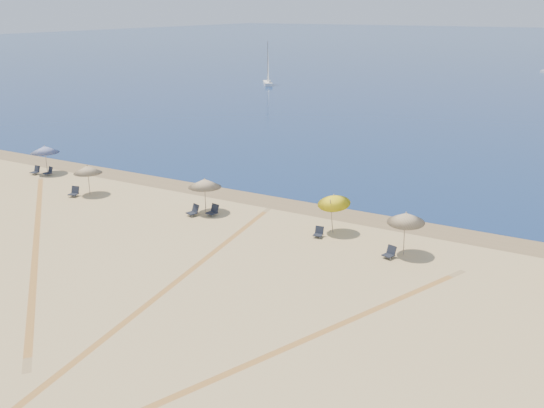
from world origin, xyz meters
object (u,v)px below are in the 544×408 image
(umbrella_1, at_px, (88,169))
(chair_1, at_px, (49,172))
(chair_2, at_px, (74,192))
(chair_3, at_px, (194,211))
(chair_4, at_px, (213,211))
(chair_6, at_px, (390,253))
(chair_5, at_px, (319,232))
(umbrella_2, at_px, (205,183))
(sailboat_0, at_px, (268,72))
(umbrella_0, at_px, (45,149))
(umbrella_4, at_px, (406,218))
(umbrella_3, at_px, (334,200))
(chair_0, at_px, (36,171))

(umbrella_1, distance_m, chair_1, 7.29)
(chair_2, distance_m, chair_3, 10.06)
(chair_4, bearing_deg, chair_2, -161.42)
(chair_2, bearing_deg, umbrella_1, 39.74)
(chair_1, relative_size, chair_6, 1.00)
(chair_5, distance_m, chair_6, 4.79)
(umbrella_2, bearing_deg, chair_4, -18.35)
(sailboat_0, bearing_deg, chair_5, -92.49)
(umbrella_1, bearing_deg, chair_1, 162.16)
(chair_2, relative_size, chair_5, 1.22)
(umbrella_0, distance_m, chair_4, 17.99)
(chair_4, distance_m, chair_6, 12.42)
(chair_4, bearing_deg, umbrella_1, -165.66)
(umbrella_1, bearing_deg, chair_2, -126.41)
(sailboat_0, bearing_deg, chair_2, -107.11)
(chair_2, bearing_deg, chair_3, -9.05)
(umbrella_2, relative_size, chair_6, 3.04)
(umbrella_1, height_order, chair_1, umbrella_1)
(umbrella_1, relative_size, umbrella_2, 0.94)
(umbrella_2, height_order, sailboat_0, sailboat_0)
(umbrella_1, xyz_separation_m, chair_2, (-0.64, -0.87, -1.57))
(umbrella_1, xyz_separation_m, umbrella_4, (23.39, 0.41, 0.28))
(chair_1, bearing_deg, chair_4, 9.23)
(umbrella_1, xyz_separation_m, chair_6, (22.87, -0.38, -1.59))
(umbrella_3, relative_size, sailboat_0, 0.36)
(umbrella_1, relative_size, chair_3, 2.54)
(umbrella_2, bearing_deg, sailboat_0, 116.35)
(umbrella_0, height_order, chair_2, umbrella_0)
(chair_2, xyz_separation_m, chair_6, (23.51, 0.49, -0.02))
(umbrella_3, xyz_separation_m, chair_4, (-8.12, -0.94, -1.79))
(umbrella_0, bearing_deg, chair_5, -4.38)
(chair_1, height_order, chair_6, chair_1)
(chair_0, bearing_deg, sailboat_0, 101.18)
(umbrella_0, relative_size, chair_4, 2.88)
(umbrella_0, height_order, chair_6, umbrella_0)
(umbrella_0, bearing_deg, umbrella_2, -5.35)
(umbrella_0, xyz_separation_m, chair_2, (6.68, -3.35, -1.71))
(chair_0, relative_size, chair_1, 0.88)
(chair_6, distance_m, sailboat_0, 76.13)
(umbrella_2, xyz_separation_m, chair_2, (-10.33, -1.76, -1.71))
(chair_0, height_order, chair_1, chair_0)
(umbrella_3, relative_size, chair_1, 3.37)
(umbrella_4, xyz_separation_m, chair_2, (-24.04, -1.28, -1.85))
(umbrella_2, distance_m, chair_1, 16.60)
(umbrella_2, relative_size, chair_3, 2.70)
(chair_0, distance_m, chair_2, 7.81)
(umbrella_1, height_order, chair_2, umbrella_1)
(umbrella_4, height_order, chair_3, umbrella_4)
(chair_2, distance_m, chair_6, 23.52)
(umbrella_1, relative_size, chair_2, 2.74)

